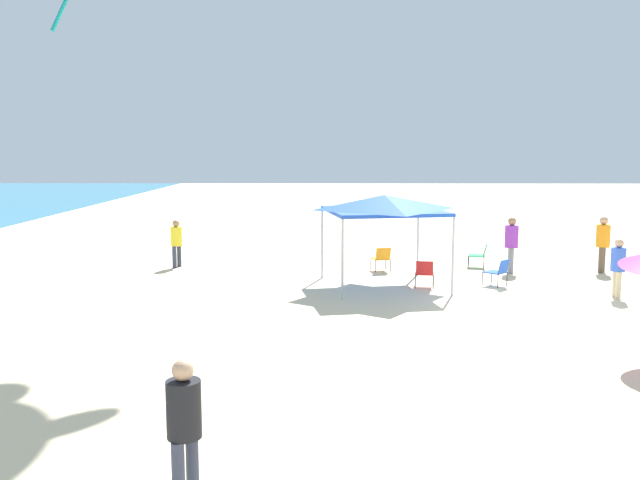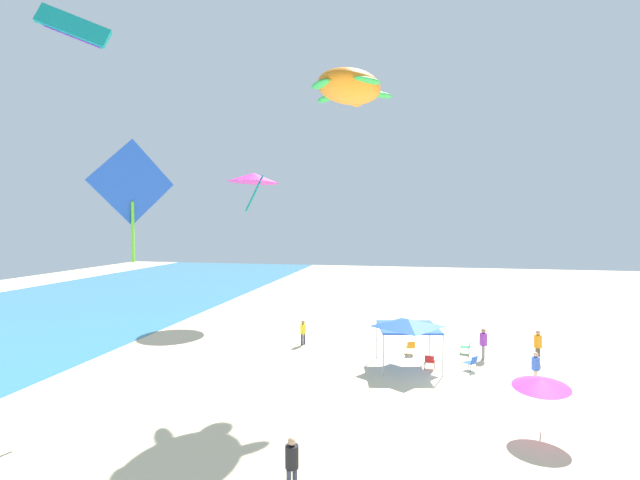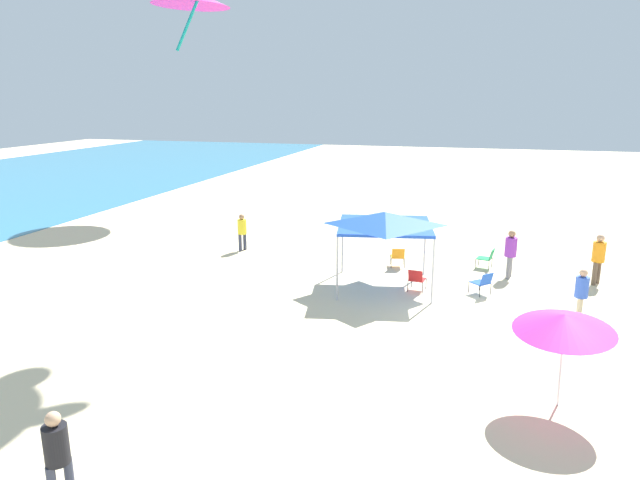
{
  "view_description": "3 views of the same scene",
  "coord_description": "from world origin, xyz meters",
  "px_view_note": "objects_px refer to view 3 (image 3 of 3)",
  "views": [
    {
      "loc": [
        -17.65,
        5.24,
        4.09
      ],
      "look_at": [
        3.31,
        5.5,
        1.26
      ],
      "focal_mm": 38.84,
      "sensor_mm": 36.0,
      "label": 1
    },
    {
      "loc": [
        -22.54,
        3.47,
        8.04
      ],
      "look_at": [
        0.22,
        8.17,
        7.14
      ],
      "focal_mm": 24.93,
      "sensor_mm": 36.0,
      "label": 2
    },
    {
      "loc": [
        -16.77,
        0.52,
        6.63
      ],
      "look_at": [
        2.75,
        6.06,
        1.47
      ],
      "focal_mm": 31.97,
      "sensor_mm": 36.0,
      "label": 3
    }
  ],
  "objects_px": {
    "folding_chair_left_of_tent": "(487,257)",
    "folding_chair_right_of_tent": "(416,278)",
    "person_near_umbrella": "(599,255)",
    "person_kite_handler": "(242,229)",
    "folding_chair_facing_ocean": "(398,256)",
    "canopy_tent": "(385,220)",
    "folding_chair_near_cooler": "(483,282)",
    "person_far_stroller": "(511,250)",
    "person_watching_sky": "(582,290)",
    "beach_umbrella": "(564,323)",
    "person_by_tent": "(57,450)"
  },
  "relations": [
    {
      "from": "canopy_tent",
      "to": "folding_chair_near_cooler",
      "type": "height_order",
      "value": "canopy_tent"
    },
    {
      "from": "folding_chair_left_of_tent",
      "to": "person_near_umbrella",
      "type": "bearing_deg",
      "value": 90.17
    },
    {
      "from": "person_watching_sky",
      "to": "person_far_stroller",
      "type": "relative_size",
      "value": 0.89
    },
    {
      "from": "person_by_tent",
      "to": "folding_chair_near_cooler",
      "type": "bearing_deg",
      "value": 172.33
    },
    {
      "from": "folding_chair_right_of_tent",
      "to": "person_kite_handler",
      "type": "xyz_separation_m",
      "value": [
        3.36,
        7.99,
        0.48
      ]
    },
    {
      "from": "beach_umbrella",
      "to": "person_near_umbrella",
      "type": "distance_m",
      "value": 9.82
    },
    {
      "from": "folding_chair_near_cooler",
      "to": "person_far_stroller",
      "type": "height_order",
      "value": "person_far_stroller"
    },
    {
      "from": "person_far_stroller",
      "to": "person_watching_sky",
      "type": "bearing_deg",
      "value": -142.78
    },
    {
      "from": "folding_chair_left_of_tent",
      "to": "canopy_tent",
      "type": "bearing_deg",
      "value": -33.72
    },
    {
      "from": "person_near_umbrella",
      "to": "folding_chair_right_of_tent",
      "type": "bearing_deg",
      "value": 143.58
    },
    {
      "from": "person_by_tent",
      "to": "person_near_umbrella",
      "type": "relative_size",
      "value": 0.92
    },
    {
      "from": "person_watching_sky",
      "to": "folding_chair_near_cooler",
      "type": "bearing_deg",
      "value": 66.96
    },
    {
      "from": "folding_chair_left_of_tent",
      "to": "folding_chair_right_of_tent",
      "type": "relative_size",
      "value": 1.0
    },
    {
      "from": "canopy_tent",
      "to": "person_near_umbrella",
      "type": "bearing_deg",
      "value": -72.04
    },
    {
      "from": "canopy_tent",
      "to": "person_by_tent",
      "type": "distance_m",
      "value": 13.03
    },
    {
      "from": "canopy_tent",
      "to": "person_kite_handler",
      "type": "relative_size",
      "value": 2.29
    },
    {
      "from": "person_near_umbrella",
      "to": "folding_chair_left_of_tent",
      "type": "bearing_deg",
      "value": 107.5
    },
    {
      "from": "folding_chair_left_of_tent",
      "to": "person_near_umbrella",
      "type": "xyz_separation_m",
      "value": [
        -0.9,
        -3.79,
        0.61
      ]
    },
    {
      "from": "folding_chair_right_of_tent",
      "to": "person_near_umbrella",
      "type": "height_order",
      "value": "person_near_umbrella"
    },
    {
      "from": "beach_umbrella",
      "to": "folding_chair_near_cooler",
      "type": "height_order",
      "value": "beach_umbrella"
    },
    {
      "from": "canopy_tent",
      "to": "folding_chair_near_cooler",
      "type": "distance_m",
      "value": 3.93
    },
    {
      "from": "folding_chair_near_cooler",
      "to": "folding_chair_left_of_tent",
      "type": "bearing_deg",
      "value": -138.98
    },
    {
      "from": "person_watching_sky",
      "to": "folding_chair_right_of_tent",
      "type": "bearing_deg",
      "value": 81.42
    },
    {
      "from": "person_watching_sky",
      "to": "person_near_umbrella",
      "type": "distance_m",
      "value": 4.04
    },
    {
      "from": "folding_chair_left_of_tent",
      "to": "person_watching_sky",
      "type": "height_order",
      "value": "person_watching_sky"
    },
    {
      "from": "folding_chair_near_cooler",
      "to": "person_near_umbrella",
      "type": "height_order",
      "value": "person_near_umbrella"
    },
    {
      "from": "folding_chair_left_of_tent",
      "to": "person_far_stroller",
      "type": "bearing_deg",
      "value": 52.31
    },
    {
      "from": "folding_chair_left_of_tent",
      "to": "person_far_stroller",
      "type": "relative_size",
      "value": 0.45
    },
    {
      "from": "beach_umbrella",
      "to": "person_by_tent",
      "type": "height_order",
      "value": "beach_umbrella"
    },
    {
      "from": "person_by_tent",
      "to": "canopy_tent",
      "type": "bearing_deg",
      "value": -174.37
    },
    {
      "from": "person_watching_sky",
      "to": "person_near_umbrella",
      "type": "relative_size",
      "value": 0.88
    },
    {
      "from": "canopy_tent",
      "to": "folding_chair_right_of_tent",
      "type": "height_order",
      "value": "canopy_tent"
    },
    {
      "from": "folding_chair_right_of_tent",
      "to": "person_far_stroller",
      "type": "distance_m",
      "value": 4.07
    },
    {
      "from": "folding_chair_facing_ocean",
      "to": "person_watching_sky",
      "type": "relative_size",
      "value": 0.5
    },
    {
      "from": "folding_chair_left_of_tent",
      "to": "person_watching_sky",
      "type": "distance_m",
      "value": 5.51
    },
    {
      "from": "folding_chair_facing_ocean",
      "to": "folding_chair_right_of_tent",
      "type": "relative_size",
      "value": 1.0
    },
    {
      "from": "person_far_stroller",
      "to": "folding_chair_facing_ocean",
      "type": "bearing_deg",
      "value": 98.06
    },
    {
      "from": "person_near_umbrella",
      "to": "person_kite_handler",
      "type": "distance_m",
      "value": 14.17
    },
    {
      "from": "person_watching_sky",
      "to": "person_far_stroller",
      "type": "distance_m",
      "value": 4.25
    },
    {
      "from": "person_kite_handler",
      "to": "folding_chair_left_of_tent",
      "type": "bearing_deg",
      "value": -68.11
    },
    {
      "from": "person_near_umbrella",
      "to": "person_kite_handler",
      "type": "xyz_separation_m",
      "value": [
        0.78,
        14.15,
        -0.13
      ]
    },
    {
      "from": "folding_chair_left_of_tent",
      "to": "folding_chair_right_of_tent",
      "type": "xyz_separation_m",
      "value": [
        -3.48,
        2.37,
        0.0
      ]
    },
    {
      "from": "folding_chair_near_cooler",
      "to": "person_watching_sky",
      "type": "bearing_deg",
      "value": 104.72
    },
    {
      "from": "canopy_tent",
      "to": "folding_chair_right_of_tent",
      "type": "relative_size",
      "value": 4.56
    },
    {
      "from": "canopy_tent",
      "to": "beach_umbrella",
      "type": "xyz_separation_m",
      "value": [
        -7.11,
        -4.99,
        -0.42
      ]
    },
    {
      "from": "folding_chair_left_of_tent",
      "to": "person_by_tent",
      "type": "bearing_deg",
      "value": -9.81
    },
    {
      "from": "person_far_stroller",
      "to": "person_kite_handler",
      "type": "distance_m",
      "value": 11.18
    },
    {
      "from": "folding_chair_facing_ocean",
      "to": "person_kite_handler",
      "type": "distance_m",
      "value": 6.99
    },
    {
      "from": "folding_chair_facing_ocean",
      "to": "canopy_tent",
      "type": "bearing_deg",
      "value": 73.75
    },
    {
      "from": "folding_chair_right_of_tent",
      "to": "person_kite_handler",
      "type": "bearing_deg",
      "value": -15.16
    }
  ]
}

